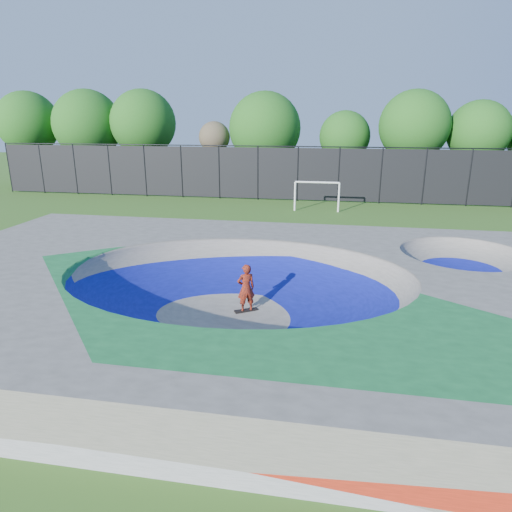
{
  "coord_description": "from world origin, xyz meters",
  "views": [
    {
      "loc": [
        2.93,
        -13.12,
        6.15
      ],
      "look_at": [
        0.06,
        3.0,
        1.1
      ],
      "focal_mm": 32.0,
      "sensor_mm": 36.0,
      "label": 1
    }
  ],
  "objects": [
    {
      "name": "ground",
      "position": [
        0.0,
        0.0,
        0.0
      ],
      "size": [
        120.0,
        120.0,
        0.0
      ],
      "primitive_type": "plane",
      "color": "#305A19",
      "rests_on": "ground"
    },
    {
      "name": "skate_deck",
      "position": [
        0.0,
        0.0,
        0.75
      ],
      "size": [
        22.0,
        14.0,
        1.5
      ],
      "primitive_type": "cube",
      "color": "gray",
      "rests_on": "ground"
    },
    {
      "name": "skater",
      "position": [
        0.2,
        0.39,
        0.81
      ],
      "size": [
        0.7,
        0.62,
        1.62
      ],
      "primitive_type": "imported",
      "rotation": [
        0.0,
        0.0,
        3.64
      ],
      "color": "red",
      "rests_on": "ground"
    },
    {
      "name": "fence",
      "position": [
        0.0,
        21.0,
        2.1
      ],
      "size": [
        48.09,
        0.09,
        4.04
      ],
      "color": "black",
      "rests_on": "ground"
    },
    {
      "name": "soccer_goal",
      "position": [
        1.62,
        17.31,
        1.38
      ],
      "size": [
        3.03,
        0.12,
        2.0
      ],
      "color": "white",
      "rests_on": "ground"
    },
    {
      "name": "treeline",
      "position": [
        -1.38,
        25.5,
        5.21
      ],
      "size": [
        53.74,
        7.03,
        8.4
      ],
      "color": "#412D20",
      "rests_on": "ground"
    },
    {
      "name": "skateboard",
      "position": [
        0.2,
        0.39,
        0.03
      ],
      "size": [
        0.79,
        0.58,
        0.05
      ],
      "primitive_type": "cube",
      "rotation": [
        0.0,
        0.0,
        0.52
      ],
      "color": "black",
      "rests_on": "ground"
    }
  ]
}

